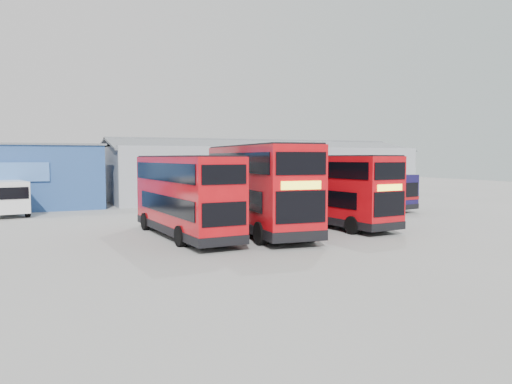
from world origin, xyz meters
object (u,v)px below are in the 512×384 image
Objects in this scene: double_decker_right at (329,191)px; panel_van at (5,196)px; maintenance_shed at (260,172)px; single_decker_blue at (356,191)px; office_block at (21,176)px; double_decker_left at (185,197)px; double_decker_centre at (258,189)px.

double_decker_right is 1.70× the size of panel_van.
maintenance_shed is 2.89× the size of single_decker_blue.
panel_van is at bearing -22.67° from single_decker_blue.
office_block is at bearing 68.84° from panel_van.
double_decker_left is 4.11m from double_decker_centre.
maintenance_shed reaches higher than single_decker_blue.
office_block is 26.89m from single_decker_blue.
single_decker_blue is at bearing -24.41° from office_block.
office_block is at bearing -174.79° from maintenance_shed.
office_block is 22.92m from double_decker_centre.
double_decker_centre is (11.87, -19.61, -0.23)m from office_block.
single_decker_blue is at bearing -23.70° from panel_van.
double_decker_left reaches higher than single_decker_blue.
office_block is 5.52m from panel_van.
single_decker_blue is (7.61, 7.81, -0.69)m from double_decker_right.
double_decker_centre is at bearing -115.12° from maintenance_shed.
single_decker_blue is 26.08m from panel_van.
single_decker_blue is at bearing -156.30° from double_decker_left.
office_block is 2.08× the size of panel_van.
single_decker_blue is at bearing 39.00° from double_decker_centre.
double_decker_centre is 19.25m from panel_van.
double_decker_left is 1.68× the size of panel_van.
double_decker_centre is at bearing -58.96° from panel_van.
double_decker_centre reaches higher than double_decker_right.
office_block is at bearing -71.76° from double_decker_left.
double_decker_left is at bearing -68.42° from office_block.
office_block reaches higher than panel_van.
double_decker_left is (-14.24, -21.63, -0.54)m from maintenance_shed.
office_block is 22.09m from maintenance_shed.
panel_van is (-22.97, -7.30, -1.23)m from maintenance_shed.
panel_van is (-17.81, 13.62, -0.71)m from double_decker_right.
double_decker_right reaches higher than single_decker_blue.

